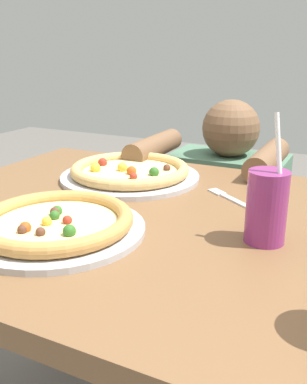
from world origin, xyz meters
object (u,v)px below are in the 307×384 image
drink_cup_colored (267,207)px  diner_seated (224,240)px  pizza_near (56,223)px  pizza_far (130,172)px  fork (234,200)px

drink_cup_colored → diner_seated: size_ratio=0.25×
drink_cup_colored → pizza_near: bearing=-159.0°
pizza_near → drink_cup_colored: drink_cup_colored is taller
diner_seated → drink_cup_colored: bearing=-68.2°
pizza_far → diner_seated: bearing=74.1°
pizza_near → drink_cup_colored: (0.35, 0.14, 0.05)m
pizza_near → fork: pizza_near is taller
pizza_far → fork: 0.30m
pizza_near → pizza_far: size_ratio=0.91×
pizza_near → drink_cup_colored: 0.38m
drink_cup_colored → fork: drink_cup_colored is taller
drink_cup_colored → diner_seated: 0.84m
drink_cup_colored → fork: size_ratio=1.32×
pizza_near → drink_cup_colored: bearing=21.0°
diner_seated → pizza_far: bearing=-105.9°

